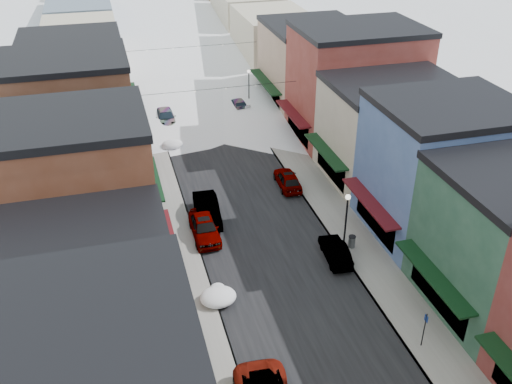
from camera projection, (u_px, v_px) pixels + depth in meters
road at (186, 83)px, 74.68m from camera, size 10.00×160.00×0.01m
sidewalk_left at (135, 87)px, 73.13m from camera, size 3.20×160.00×0.15m
sidewalk_right at (235, 79)px, 76.15m from camera, size 3.20×160.00×0.15m
curb_left at (147, 86)px, 73.49m from camera, size 0.10×160.00×0.15m
curb_right at (224, 80)px, 75.80m from camera, size 0.10×160.00×0.15m
bldg_l_cream at (76, 312)px, 29.60m from camera, size 11.30×8.20×9.50m
bldg_l_brick_near at (64, 211)px, 35.42m from camera, size 12.30×8.20×12.50m
bldg_l_grayblue at (77, 173)px, 43.51m from camera, size 11.30×9.20×9.00m
bldg_l_brick_far at (63, 118)px, 50.30m from camera, size 13.30×9.20×11.00m
bldg_l_tan at (76, 86)px, 59.13m from camera, size 11.30×11.20×10.00m
bldg_r_blue at (441, 169)px, 42.49m from camera, size 11.30×9.20×10.50m
bldg_r_cream at (391, 130)px, 50.50m from camera, size 12.30×9.20×9.00m
bldg_r_brick_far at (355, 83)px, 57.51m from camera, size 13.30×9.20×11.50m
bldg_r_tan at (311, 65)px, 66.13m from camera, size 11.30×11.20×9.50m
distant_blocks at (162, 14)px, 91.90m from camera, size 34.00×55.00×8.00m
overhead_cables at (201, 66)px, 61.14m from camera, size 16.40×15.04×0.04m
car_silver_sedan at (204, 227)px, 43.61m from camera, size 2.01×4.95×1.68m
car_dark_hatch at (207, 210)px, 45.78m from camera, size 2.09×5.29×1.71m
car_silver_wagon at (166, 117)px, 62.65m from camera, size 2.22×5.45×1.58m
car_green_sedan at (335, 251)px, 41.20m from camera, size 1.84×4.31×1.38m
car_gray_suv at (288, 179)px, 50.45m from camera, size 2.02×4.55×1.52m
car_black_sedan at (237, 104)px, 66.28m from camera, size 2.25×4.95×1.41m
car_lane_silver at (171, 85)px, 72.21m from camera, size 2.07×4.14×1.36m
car_lane_white at (183, 56)px, 82.98m from camera, size 2.57×5.18×1.41m
parking_sign at (425, 327)px, 33.16m from camera, size 0.07×0.33×2.43m
trash_can at (352, 241)px, 42.36m from camera, size 0.55×0.55×0.93m
streetlamp_near at (346, 216)px, 40.68m from camera, size 0.40×0.40×4.78m
streetlamp_far at (249, 84)px, 65.28m from camera, size 0.38×0.38×4.63m
snow_pile_mid at (218, 296)px, 37.21m from camera, size 2.39×2.67×1.01m
snow_pile_far at (172, 144)px, 57.57m from camera, size 2.08×2.48×0.88m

